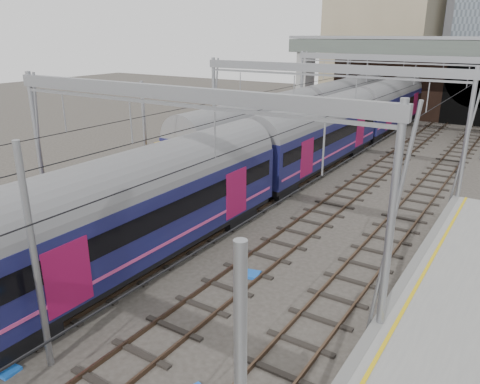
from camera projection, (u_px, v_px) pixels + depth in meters
The scene contains 8 objects.
tracks at pixel (264, 225), 24.65m from camera, with size 14.40×80.00×0.22m.
overhead_line at pixel (321, 87), 27.68m from camera, with size 16.80×80.00×8.00m.
retaining_wall at pixel (442, 82), 51.87m from camera, with size 28.00×2.75×9.00m.
overbridge at pixel (420, 57), 46.93m from camera, with size 28.00×3.00×9.25m.
train_main at pixel (359, 117), 40.53m from camera, with size 3.08×71.13×5.20m.
train_second at pixel (371, 95), 55.01m from camera, with size 3.07×70.90×5.19m.
equip_cover_a at pixel (5, 369), 14.03m from camera, with size 0.84×0.59×0.10m, color blue.
equip_cover_b at pixel (248, 274), 19.55m from camera, with size 0.97×0.68×0.11m, color blue.
Camera 1 is at (11.29, -4.80, 9.64)m, focal length 35.00 mm.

